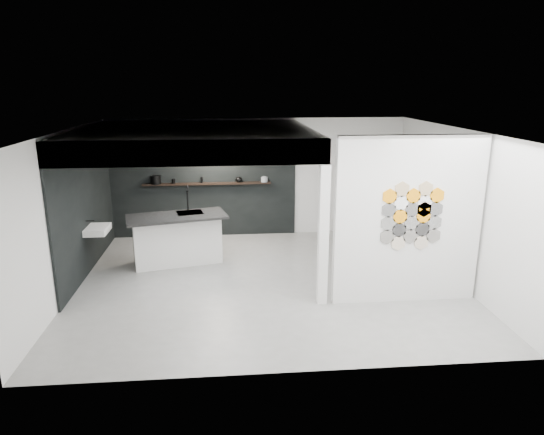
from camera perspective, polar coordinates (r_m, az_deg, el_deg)
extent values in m
cube|color=slate|center=(9.16, -0.46, -7.50)|extent=(7.00, 6.00, 0.01)
cube|color=silver|center=(8.25, 15.71, -0.38)|extent=(2.45, 0.15, 2.80)
cube|color=black|center=(11.64, -8.08, 3.46)|extent=(4.40, 0.04, 2.35)
cube|color=black|center=(10.10, -21.00, 0.71)|extent=(0.04, 4.00, 2.35)
cube|color=silver|center=(9.48, -8.96, 9.11)|extent=(4.40, 4.00, 0.40)
cube|color=silver|center=(7.93, 6.04, -2.20)|extent=(0.16, 0.16, 2.35)
cube|color=silver|center=(7.58, -9.84, 7.51)|extent=(4.40, 0.16, 0.40)
cube|color=silver|center=(9.93, -19.84, -1.36)|extent=(0.40, 0.60, 0.12)
cube|color=black|center=(11.51, -7.63, 3.97)|extent=(3.00, 0.15, 0.04)
cube|color=silver|center=(10.08, -11.08, -2.59)|extent=(1.82, 1.01, 0.99)
cube|color=black|center=(9.85, -11.16, 0.11)|extent=(2.10, 1.28, 0.05)
cube|color=black|center=(10.02, -9.65, 0.54)|extent=(0.60, 0.54, 0.02)
cylinder|color=black|center=(10.18, -9.91, 2.15)|extent=(0.03, 0.03, 0.46)
torus|color=black|center=(10.07, -9.91, 3.34)|extent=(0.06, 0.16, 0.16)
cylinder|color=black|center=(11.60, -13.50, 4.35)|extent=(0.24, 0.24, 0.19)
ellipsoid|color=black|center=(11.48, -3.93, 4.49)|extent=(0.17, 0.17, 0.13)
cylinder|color=gray|center=(11.51, -0.90, 4.50)|extent=(0.21, 0.21, 0.11)
cylinder|color=gray|center=(11.51, -0.90, 4.54)|extent=(0.11, 0.11, 0.13)
cylinder|color=black|center=(11.50, -8.28, 4.39)|extent=(0.06, 0.06, 0.14)
cylinder|color=black|center=(11.56, -11.51, 4.20)|extent=(0.09, 0.09, 0.10)
cylinder|color=#66635E|center=(8.12, 13.38, -2.22)|extent=(0.26, 0.02, 0.26)
cylinder|color=silver|center=(8.05, 13.48, -0.70)|extent=(0.26, 0.02, 0.26)
cylinder|color=black|center=(7.99, 13.58, 0.85)|extent=(0.26, 0.02, 0.26)
cylinder|color=orange|center=(7.94, 13.69, 2.42)|extent=(0.26, 0.02, 0.26)
cylinder|color=beige|center=(8.21, 14.63, -2.92)|extent=(0.26, 0.02, 0.26)
cylinder|color=#2D2D2D|center=(8.15, 14.73, -1.42)|extent=(0.26, 0.02, 0.26)
cylinder|color=orange|center=(8.09, 14.84, 0.11)|extent=(0.26, 0.02, 0.26)
cylinder|color=white|center=(8.03, 14.95, 1.65)|extent=(0.26, 0.02, 0.26)
cylinder|color=tan|center=(7.98, 15.06, 3.22)|extent=(0.26, 0.02, 0.26)
cylinder|color=#66635E|center=(8.25, 15.96, -2.12)|extent=(0.26, 0.02, 0.26)
cylinder|color=silver|center=(8.18, 16.07, -0.62)|extent=(0.26, 0.02, 0.26)
cylinder|color=black|center=(8.13, 16.19, 0.90)|extent=(0.26, 0.02, 0.26)
cylinder|color=orange|center=(8.08, 16.31, 2.45)|extent=(0.26, 0.02, 0.26)
cylinder|color=beige|center=(8.35, 17.15, -2.81)|extent=(0.26, 0.02, 0.26)
cylinder|color=#2D2D2D|center=(8.29, 17.27, -1.33)|extent=(0.26, 0.02, 0.26)
cylinder|color=orange|center=(8.23, 17.40, 0.17)|extent=(0.26, 0.02, 0.26)
cylinder|color=white|center=(8.17, 17.52, 1.69)|extent=(0.26, 0.02, 0.26)
cylinder|color=tan|center=(8.13, 17.65, 3.23)|extent=(0.26, 0.02, 0.26)
cylinder|color=#66635E|center=(8.39, 18.44, -2.02)|extent=(0.26, 0.02, 0.26)
cylinder|color=silver|center=(8.33, 18.58, -0.55)|extent=(0.26, 0.02, 0.26)
cylinder|color=black|center=(8.28, 18.71, 0.95)|extent=(0.26, 0.02, 0.26)
cylinder|color=orange|center=(8.23, 18.84, 2.47)|extent=(0.26, 0.02, 0.26)
cylinder|color=orange|center=(8.20, 17.46, 0.93)|extent=(0.26, 0.02, 0.26)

